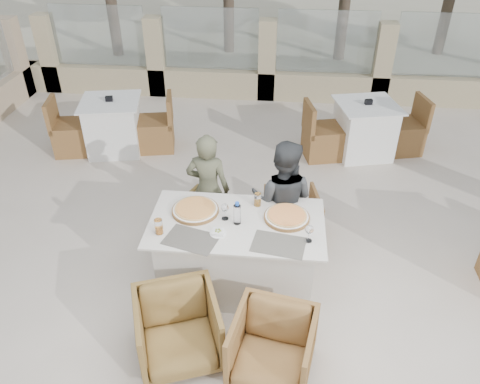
# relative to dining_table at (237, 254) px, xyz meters

# --- Properties ---
(ground) EXTENTS (80.00, 80.00, 0.00)m
(ground) POSITION_rel_dining_table_xyz_m (0.04, -0.01, -0.39)
(ground) COLOR beige
(ground) RESTS_ON ground
(perimeter_wall_far) EXTENTS (10.00, 0.34, 1.60)m
(perimeter_wall_far) POSITION_rel_dining_table_xyz_m (0.04, 4.79, 0.42)
(perimeter_wall_far) COLOR tan
(perimeter_wall_far) RESTS_ON ground
(dining_table) EXTENTS (1.60, 0.90, 0.77)m
(dining_table) POSITION_rel_dining_table_xyz_m (0.00, 0.00, 0.00)
(dining_table) COLOR silver
(dining_table) RESTS_ON ground
(placemat_near_left) EXTENTS (0.52, 0.41, 0.00)m
(placemat_near_left) POSITION_rel_dining_table_xyz_m (-0.37, -0.29, 0.39)
(placemat_near_left) COLOR #5A554D
(placemat_near_left) RESTS_ON dining_table
(placemat_near_right) EXTENTS (0.49, 0.37, 0.00)m
(placemat_near_right) POSITION_rel_dining_table_xyz_m (0.39, -0.28, 0.39)
(placemat_near_right) COLOR #615D53
(placemat_near_right) RESTS_ON dining_table
(pizza_left) EXTENTS (0.47, 0.47, 0.06)m
(pizza_left) POSITION_rel_dining_table_xyz_m (-0.40, 0.12, 0.41)
(pizza_left) COLOR #C95A1B
(pizza_left) RESTS_ON dining_table
(pizza_right) EXTENTS (0.53, 0.53, 0.05)m
(pizza_right) POSITION_rel_dining_table_xyz_m (0.45, 0.10, 0.41)
(pizza_right) COLOR orange
(pizza_right) RESTS_ON dining_table
(water_bottle) EXTENTS (0.08, 0.08, 0.23)m
(water_bottle) POSITION_rel_dining_table_xyz_m (0.01, -0.01, 0.50)
(water_bottle) COLOR #B9DCF3
(water_bottle) RESTS_ON dining_table
(wine_glass_centre) EXTENTS (0.09, 0.09, 0.18)m
(wine_glass_centre) POSITION_rel_dining_table_xyz_m (-0.11, 0.04, 0.48)
(wine_glass_centre) COLOR white
(wine_glass_centre) RESTS_ON dining_table
(wine_glass_corner) EXTENTS (0.08, 0.08, 0.18)m
(wine_glass_corner) POSITION_rel_dining_table_xyz_m (0.64, -0.20, 0.48)
(wine_glass_corner) COLOR white
(wine_glass_corner) RESTS_ON dining_table
(beer_glass_left) EXTENTS (0.07, 0.07, 0.14)m
(beer_glass_left) POSITION_rel_dining_table_xyz_m (-0.66, -0.22, 0.46)
(beer_glass_left) COLOR orange
(beer_glass_left) RESTS_ON dining_table
(beer_glass_right) EXTENTS (0.08, 0.08, 0.13)m
(beer_glass_right) POSITION_rel_dining_table_xyz_m (0.17, 0.28, 0.45)
(beer_glass_right) COLOR orange
(beer_glass_right) RESTS_ON dining_table
(olive_dish) EXTENTS (0.14, 0.14, 0.04)m
(olive_dish) POSITION_rel_dining_table_xyz_m (-0.15, -0.18, 0.41)
(olive_dish) COLOR white
(olive_dish) RESTS_ON dining_table
(armchair_far_left) EXTENTS (0.74, 0.75, 0.54)m
(armchair_far_left) POSITION_rel_dining_table_xyz_m (-0.39, 0.63, -0.12)
(armchair_far_left) COLOR olive
(armchair_far_left) RESTS_ON ground
(armchair_far_right) EXTENTS (0.66, 0.68, 0.53)m
(armchair_far_right) POSITION_rel_dining_table_xyz_m (0.53, 0.85, -0.12)
(armchair_far_right) COLOR olive
(armchair_far_right) RESTS_ON ground
(armchair_near_left) EXTENTS (0.85, 0.86, 0.62)m
(armchair_near_left) POSITION_rel_dining_table_xyz_m (-0.39, -0.88, -0.08)
(armchair_near_left) COLOR brown
(armchair_near_left) RESTS_ON ground
(armchair_near_right) EXTENTS (0.74, 0.75, 0.59)m
(armchair_near_right) POSITION_rel_dining_table_xyz_m (0.38, -0.97, -0.09)
(armchair_near_right) COLOR olive
(armchair_near_right) RESTS_ON ground
(diner_left) EXTENTS (0.49, 0.34, 1.28)m
(diner_left) POSITION_rel_dining_table_xyz_m (-0.38, 0.71, 0.25)
(diner_left) COLOR #595B42
(diner_left) RESTS_ON ground
(diner_right) EXTENTS (0.74, 0.62, 1.35)m
(diner_right) POSITION_rel_dining_table_xyz_m (0.41, 0.51, 0.29)
(diner_right) COLOR #3A3C3F
(diner_right) RESTS_ON ground
(bg_table_a) EXTENTS (1.77, 1.12, 0.77)m
(bg_table_a) POSITION_rel_dining_table_xyz_m (-2.07, 2.59, 0.00)
(bg_table_a) COLOR white
(bg_table_a) RESTS_ON ground
(bg_table_b) EXTENTS (1.79, 1.18, 0.77)m
(bg_table_b) POSITION_rel_dining_table_xyz_m (1.54, 2.84, 0.00)
(bg_table_b) COLOR white
(bg_table_b) RESTS_ON ground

